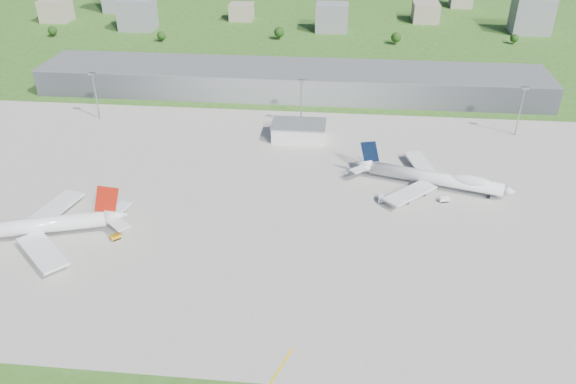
# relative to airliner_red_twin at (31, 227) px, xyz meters

# --- Properties ---
(ground) EXTENTS (1400.00, 1400.00, 0.00)m
(ground) POSITION_rel_airliner_red_twin_xyz_m (80.79, 146.61, -5.25)
(ground) COLOR #2D561B
(ground) RESTS_ON ground
(apron) EXTENTS (360.00, 190.00, 0.08)m
(apron) POSITION_rel_airliner_red_twin_xyz_m (90.79, 36.61, -5.21)
(apron) COLOR gray
(apron) RESTS_ON ground
(terminal) EXTENTS (300.00, 42.00, 15.00)m
(terminal) POSITION_rel_airliner_red_twin_xyz_m (80.79, 161.61, 2.25)
(terminal) COLOR gray
(terminal) RESTS_ON ground
(ops_building) EXTENTS (26.00, 16.00, 8.00)m
(ops_building) POSITION_rel_airliner_red_twin_xyz_m (90.79, 96.61, -1.25)
(ops_building) COLOR silver
(ops_building) RESTS_ON ground
(mast_west) EXTENTS (3.50, 2.00, 25.90)m
(mast_west) POSITION_rel_airliner_red_twin_xyz_m (-19.21, 111.61, 12.46)
(mast_west) COLOR gray
(mast_west) RESTS_ON ground
(mast_center) EXTENTS (3.50, 2.00, 25.90)m
(mast_center) POSITION_rel_airliner_red_twin_xyz_m (90.79, 111.61, 12.46)
(mast_center) COLOR gray
(mast_center) RESTS_ON ground
(mast_east) EXTENTS (3.50, 2.00, 25.90)m
(mast_east) POSITION_rel_airliner_red_twin_xyz_m (200.79, 111.61, 12.46)
(mast_east) COLOR gray
(mast_east) RESTS_ON ground
(airliner_red_twin) EXTENTS (70.22, 53.53, 19.72)m
(airliner_red_twin) POSITION_rel_airliner_red_twin_xyz_m (0.00, 0.00, 0.00)
(airliner_red_twin) COLOR white
(airliner_red_twin) RESTS_ON ground
(airliner_blue_quad) EXTENTS (66.09, 50.83, 17.57)m
(airliner_blue_quad) POSITION_rel_airliner_red_twin_xyz_m (152.76, 52.59, -0.37)
(airliner_blue_quad) COLOR white
(airliner_blue_quad) RESTS_ON ground
(tug_yellow) EXTENTS (4.28, 4.26, 1.89)m
(tug_yellow) POSITION_rel_airliner_red_twin_xyz_m (30.34, 2.55, -4.27)
(tug_yellow) COLOR orange
(tug_yellow) RESTS_ON ground
(van_white_near) EXTENTS (2.45, 4.67, 2.32)m
(van_white_near) POSITION_rel_airliner_red_twin_xyz_m (129.62, 39.73, -4.07)
(van_white_near) COLOR silver
(van_white_near) RESTS_ON ground
(van_white_far) EXTENTS (4.39, 2.92, 2.14)m
(van_white_far) POSITION_rel_airliner_red_twin_xyz_m (155.45, 41.51, -4.16)
(van_white_far) COLOR white
(van_white_far) RESTS_ON ground
(bldg_far_w) EXTENTS (24.00, 20.00, 18.00)m
(bldg_far_w) POSITION_rel_airliner_red_twin_xyz_m (-139.21, 316.61, 3.75)
(bldg_far_w) COLOR gray
(bldg_far_w) RESTS_ON ground
(bldg_w) EXTENTS (28.00, 22.00, 24.00)m
(bldg_w) POSITION_rel_airliner_red_twin_xyz_m (-59.21, 296.61, 6.75)
(bldg_w) COLOR slate
(bldg_w) RESTS_ON ground
(bldg_cw) EXTENTS (20.00, 18.00, 14.00)m
(bldg_cw) POSITION_rel_airliner_red_twin_xyz_m (20.79, 336.61, 1.75)
(bldg_cw) COLOR gray
(bldg_cw) RESTS_ON ground
(bldg_c) EXTENTS (26.00, 20.00, 22.00)m
(bldg_c) POSITION_rel_airliner_red_twin_xyz_m (100.79, 306.61, 5.75)
(bldg_c) COLOR slate
(bldg_c) RESTS_ON ground
(bldg_ce) EXTENTS (22.00, 24.00, 16.00)m
(bldg_ce) POSITION_rel_airliner_red_twin_xyz_m (180.79, 346.61, 2.75)
(bldg_ce) COLOR gray
(bldg_ce) RESTS_ON ground
(bldg_e) EXTENTS (30.00, 22.00, 28.00)m
(bldg_e) POSITION_rel_airliner_red_twin_xyz_m (260.79, 316.61, 8.75)
(bldg_e) COLOR slate
(bldg_e) RESTS_ON ground
(tree_far_w) EXTENTS (7.20, 7.20, 8.80)m
(tree_far_w) POSITION_rel_airliner_red_twin_xyz_m (-119.21, 266.61, -0.07)
(tree_far_w) COLOR #382314
(tree_far_w) RESTS_ON ground
(tree_w) EXTENTS (6.75, 6.75, 8.25)m
(tree_w) POSITION_rel_airliner_red_twin_xyz_m (-29.21, 261.61, -0.39)
(tree_w) COLOR #382314
(tree_w) RESTS_ON ground
(tree_c) EXTENTS (8.10, 8.10, 9.90)m
(tree_c) POSITION_rel_airliner_red_twin_xyz_m (60.79, 276.61, 0.59)
(tree_c) COLOR #382314
(tree_c) RESTS_ON ground
(tree_e) EXTENTS (7.65, 7.65, 9.35)m
(tree_e) POSITION_rel_airliner_red_twin_xyz_m (150.79, 271.61, 0.26)
(tree_e) COLOR #382314
(tree_e) RESTS_ON ground
(tree_far_e) EXTENTS (6.30, 6.30, 7.70)m
(tree_far_e) POSITION_rel_airliner_red_twin_xyz_m (240.79, 281.61, -0.72)
(tree_far_e) COLOR #382314
(tree_far_e) RESTS_ON ground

